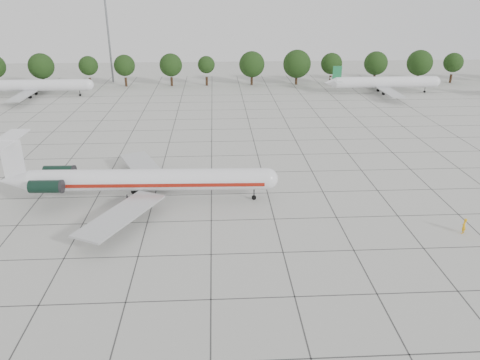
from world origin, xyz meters
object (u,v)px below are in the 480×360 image
(ground_crew, at_px, (464,226))
(floodlight_mast, at_px, (108,33))
(bg_airliner_b, at_px, (35,86))
(bg_airliner_d, at_px, (385,82))
(main_airliner, at_px, (134,180))

(ground_crew, distance_m, floodlight_mast, 114.75)
(ground_crew, bearing_deg, bg_airliner_b, -87.30)
(ground_crew, height_order, bg_airliner_b, bg_airliner_b)
(bg_airliner_d, bearing_deg, main_airliner, -131.15)
(bg_airliner_b, bearing_deg, ground_crew, -45.41)
(bg_airliner_b, height_order, floodlight_mast, floodlight_mast)
(bg_airliner_b, bearing_deg, main_airliner, -61.52)
(main_airliner, distance_m, floodlight_mast, 88.46)
(main_airliner, height_order, floodlight_mast, floodlight_mast)
(ground_crew, bearing_deg, bg_airliner_d, -144.15)
(main_airliner, relative_size, bg_airliner_d, 1.34)
(ground_crew, xyz_separation_m, floodlight_mast, (-60.09, 96.85, 13.30))
(main_airliner, bearing_deg, bg_airliner_d, 50.65)
(main_airliner, height_order, bg_airliner_b, main_airliner)
(bg_airliner_b, distance_m, floodlight_mast, 27.73)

